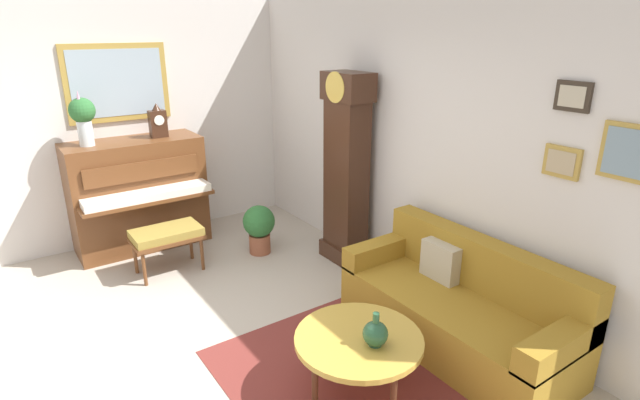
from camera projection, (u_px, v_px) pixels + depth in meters
The scene contains 13 objects.
ground_plane at pixel (178, 360), 3.89m from camera, with size 6.40×6.00×0.10m, color #B2A899.
wall_left at pixel (85, 125), 5.42m from camera, with size 0.13×4.90×2.80m.
wall_back at pixel (410, 142), 4.69m from camera, with size 5.30×0.13×2.80m.
area_rug at pixel (352, 390), 3.49m from camera, with size 2.10×1.50×0.01m, color maroon.
piano at pixel (139, 194), 5.60m from camera, with size 0.87×1.44×1.26m.
piano_bench at pixel (167, 236), 5.06m from camera, with size 0.42×0.70×0.48m.
grandfather_clock at pixel (346, 175), 5.16m from camera, with size 0.52×0.34×2.03m.
couch at pixel (458, 308), 3.94m from camera, with size 1.90×0.80×0.84m.
coffee_table at pixel (359, 341), 3.35m from camera, with size 0.88×0.88×0.45m.
mantel_clock at pixel (158, 122), 5.50m from camera, with size 0.13×0.18×0.38m.
flower_vase at pixel (83, 116), 5.05m from camera, with size 0.26×0.26×0.58m.
green_jug at pixel (375, 333), 3.22m from camera, with size 0.17×0.17×0.24m.
potted_plant at pixel (259, 226), 5.52m from camera, with size 0.36×0.36×0.56m.
Camera 1 is at (3.31, -0.93, 2.44)m, focal length 27.63 mm.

